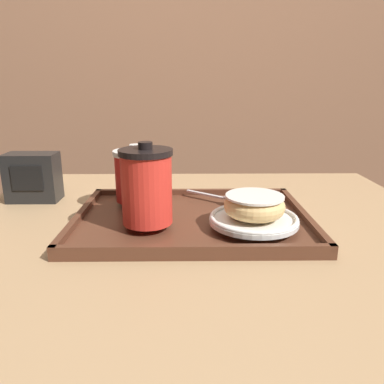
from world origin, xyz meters
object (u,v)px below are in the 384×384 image
Objects in this scene: coffee_cup_rear at (137,175)px; napkin_dispenser at (33,177)px; donut_chocolate_glazed at (254,205)px; spoon at (224,197)px; coffee_cup_front at (147,186)px.

coffee_cup_rear is 1.04× the size of napkin_dispenser.
donut_chocolate_glazed is at bearing -24.24° from napkin_dispenser.
coffee_cup_front is at bearing -100.68° from spoon.
coffee_cup_rear is 1.03× the size of spoon.
coffee_cup_front is 1.25× the size of spoon.
donut_chocolate_glazed is 0.94× the size of napkin_dispenser.
coffee_cup_front is 0.14m from coffee_cup_rear.
coffee_cup_front reaches higher than donut_chocolate_glazed.
napkin_dispenser is (-0.48, 0.21, -0.00)m from donut_chocolate_glazed.
coffee_cup_rear is 0.27m from donut_chocolate_glazed.
donut_chocolate_glazed is 0.15m from spoon.
spoon is at bearing -9.36° from napkin_dispenser.
coffee_cup_rear is 0.19m from spoon.
coffee_cup_rear is at bearing 104.65° from coffee_cup_front.
coffee_cup_rear reaches higher than napkin_dispenser.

